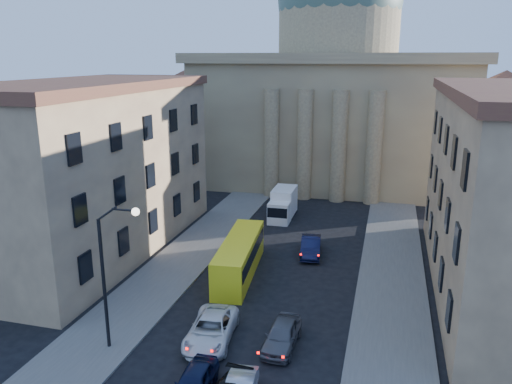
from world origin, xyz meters
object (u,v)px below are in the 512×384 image
(city_bus, at_px, (239,256))
(car_left_near, at_px, (194,382))
(street_lamp, at_px, (111,266))
(box_truck, at_px, (283,205))

(city_bus, bearing_deg, car_left_near, -87.71)
(car_left_near, distance_m, city_bus, 14.70)
(street_lamp, distance_m, car_left_near, 7.90)
(car_left_near, bearing_deg, box_truck, 91.19)
(box_truck, bearing_deg, car_left_near, -87.21)
(car_left_near, bearing_deg, street_lamp, 153.82)
(car_left_near, relative_size, city_bus, 0.41)
(street_lamp, xyz_separation_m, box_truck, (4.15, 26.74, -3.84))
(car_left_near, height_order, city_bus, city_bus)
(city_bus, relative_size, box_truck, 1.84)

